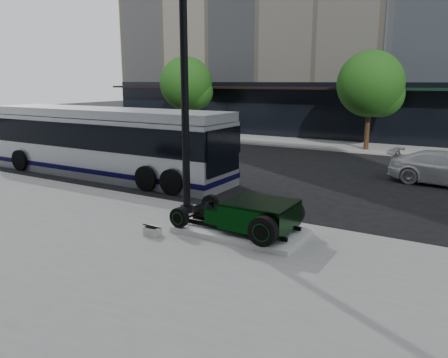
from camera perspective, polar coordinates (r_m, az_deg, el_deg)
The scene contains 8 objects.
ground at distance 15.57m, azimuth 3.51°, elevation -2.55°, with size 120.00×120.00×0.00m, color black.
sidewalk_far at distance 28.51m, azimuth 16.51°, elevation 4.05°, with size 70.00×4.00×0.12m, color gray.
street_trees at distance 27.06m, azimuth 18.90°, elevation 11.35°, with size 29.80×3.80×5.70m.
display_plinth at distance 11.69m, azimuth 2.25°, elevation -6.76°, with size 3.40×1.80×0.15m, color silver.
hot_rod at distance 11.39m, azimuth 3.75°, elevation -4.65°, with size 3.22×2.00×0.81m.
info_plaque at distance 11.71m, azimuth -9.37°, elevation -6.63°, with size 0.40×0.31×0.31m.
lamppost at distance 13.06m, azimuth -5.14°, elevation 10.48°, with size 0.41×0.41×7.52m.
transit_bus at distance 19.84m, azimuth -15.21°, elevation 4.72°, with size 12.12×2.88×2.92m.
Camera 1 is at (6.81, -13.39, 4.09)m, focal length 35.00 mm.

